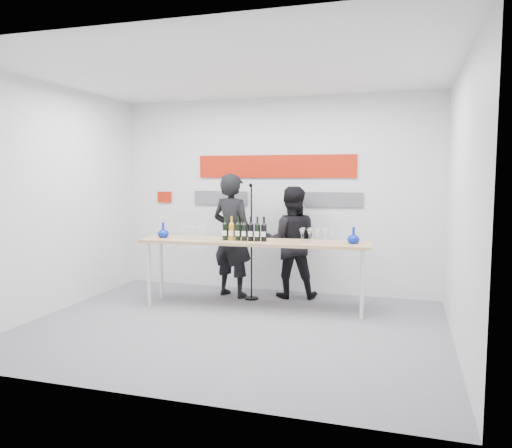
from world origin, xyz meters
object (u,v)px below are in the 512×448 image
object	(u,v)px
presenter_right	(291,242)
mic_stand	(251,264)
tasting_table	(254,246)
presenter_left	(232,235)

from	to	relation	value
presenter_right	mic_stand	bearing A→B (deg)	18.81
mic_stand	presenter_right	bearing A→B (deg)	33.33
tasting_table	mic_stand	size ratio (longest dim) A/B	1.85
tasting_table	presenter_left	distance (m)	0.75
presenter_left	presenter_right	distance (m)	0.88
presenter_right	mic_stand	xyz separation A→B (m)	(-0.52, -0.31, -0.31)
presenter_left	presenter_right	size ratio (longest dim) A/B	1.11
presenter_left	tasting_table	bearing A→B (deg)	149.86
mic_stand	tasting_table	bearing A→B (deg)	-65.92
presenter_right	mic_stand	world-z (taller)	mic_stand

